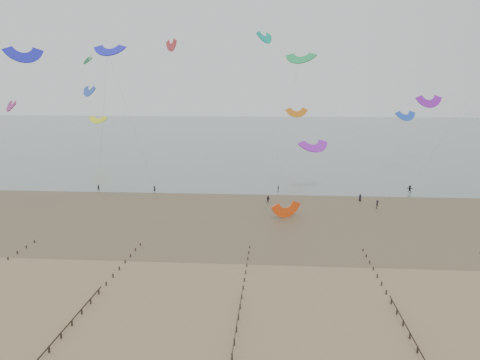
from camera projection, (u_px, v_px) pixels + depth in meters
The scene contains 7 objects.
ground at pixel (216, 277), 63.92m from camera, with size 500.00×500.00×0.00m, color brown.
sea_and_shore at pixel (217, 211), 97.85m from camera, with size 500.00×665.00×0.03m.
groynes at pixel (232, 353), 44.91m from camera, with size 72.16×50.16×1.00m.
kitesurfer_lead at pixel (155, 189), 115.31m from camera, with size 0.59×0.39×1.62m, color black.
kitesurfers at pixel (343, 195), 108.54m from camera, with size 78.36×17.67×1.84m.
grounded_kite at pixel (286, 217), 93.29m from camera, with size 5.79×3.03×4.41m, color #F4460F, non-canonical shape.
kites_airborne at pixel (211, 100), 148.30m from camera, with size 237.85×106.95×39.66m.
Camera 1 is at (7.74, -59.65, 25.59)m, focal length 35.00 mm.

